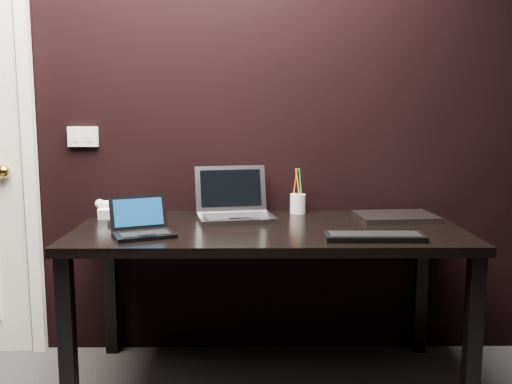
{
  "coord_description": "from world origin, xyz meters",
  "views": [
    {
      "loc": [
        0.22,
        -1.09,
        1.26
      ],
      "look_at": [
        0.24,
        1.35,
        0.9
      ],
      "focal_mm": 40.0,
      "sensor_mm": 36.0,
      "label": 1
    }
  ],
  "objects_px": {
    "silver_laptop": "(235,209)",
    "desk_phone": "(116,210)",
    "desk": "(268,243)",
    "netbook": "(142,228)",
    "ext_keyboard": "(374,237)",
    "pen_cup": "(298,203)",
    "closed_laptop": "(396,217)",
    "mobile_phone": "(117,216)"
  },
  "relations": [
    {
      "from": "desk",
      "to": "netbook",
      "type": "bearing_deg",
      "value": -161.16
    },
    {
      "from": "desk_phone",
      "to": "netbook",
      "type": "bearing_deg",
      "value": -63.6
    },
    {
      "from": "silver_laptop",
      "to": "closed_laptop",
      "type": "distance_m",
      "value": 0.76
    },
    {
      "from": "mobile_phone",
      "to": "pen_cup",
      "type": "bearing_deg",
      "value": 18.04
    },
    {
      "from": "silver_laptop",
      "to": "closed_laptop",
      "type": "height_order",
      "value": "silver_laptop"
    },
    {
      "from": "silver_laptop",
      "to": "pen_cup",
      "type": "height_order",
      "value": "silver_laptop"
    },
    {
      "from": "ext_keyboard",
      "to": "pen_cup",
      "type": "xyz_separation_m",
      "value": [
        -0.26,
        0.58,
        0.04
      ]
    },
    {
      "from": "ext_keyboard",
      "to": "desk",
      "type": "bearing_deg",
      "value": 147.86
    },
    {
      "from": "desk",
      "to": "mobile_phone",
      "type": "height_order",
      "value": "mobile_phone"
    },
    {
      "from": "netbook",
      "to": "mobile_phone",
      "type": "distance_m",
      "value": 0.28
    },
    {
      "from": "pen_cup",
      "to": "desk_phone",
      "type": "bearing_deg",
      "value": -174.32
    },
    {
      "from": "desk",
      "to": "pen_cup",
      "type": "height_order",
      "value": "pen_cup"
    },
    {
      "from": "netbook",
      "to": "closed_laptop",
      "type": "xyz_separation_m",
      "value": [
        1.13,
        0.34,
        -0.02
      ]
    },
    {
      "from": "netbook",
      "to": "pen_cup",
      "type": "height_order",
      "value": "pen_cup"
    },
    {
      "from": "netbook",
      "to": "silver_laptop",
      "type": "relative_size",
      "value": 0.76
    },
    {
      "from": "desk_phone",
      "to": "pen_cup",
      "type": "bearing_deg",
      "value": 5.68
    },
    {
      "from": "mobile_phone",
      "to": "pen_cup",
      "type": "height_order",
      "value": "pen_cup"
    },
    {
      "from": "silver_laptop",
      "to": "pen_cup",
      "type": "bearing_deg",
      "value": 24.36
    },
    {
      "from": "netbook",
      "to": "ext_keyboard",
      "type": "xyz_separation_m",
      "value": [
        0.94,
        -0.08,
        -0.02
      ]
    },
    {
      "from": "desk",
      "to": "ext_keyboard",
      "type": "height_order",
      "value": "ext_keyboard"
    },
    {
      "from": "desk",
      "to": "netbook",
      "type": "relative_size",
      "value": 5.62
    },
    {
      "from": "desk",
      "to": "desk_phone",
      "type": "relative_size",
      "value": 8.5
    },
    {
      "from": "desk",
      "to": "desk_phone",
      "type": "bearing_deg",
      "value": 162.32
    },
    {
      "from": "silver_laptop",
      "to": "desk_phone",
      "type": "distance_m",
      "value": 0.58
    },
    {
      "from": "mobile_phone",
      "to": "ext_keyboard",
      "type": "bearing_deg",
      "value": -15.68
    },
    {
      "from": "silver_laptop",
      "to": "desk_phone",
      "type": "relative_size",
      "value": 2.0
    },
    {
      "from": "desk_phone",
      "to": "pen_cup",
      "type": "relative_size",
      "value": 0.88
    },
    {
      "from": "ext_keyboard",
      "to": "mobile_phone",
      "type": "height_order",
      "value": "mobile_phone"
    },
    {
      "from": "desk_phone",
      "to": "mobile_phone",
      "type": "relative_size",
      "value": 1.97
    },
    {
      "from": "closed_laptop",
      "to": "mobile_phone",
      "type": "bearing_deg",
      "value": -175.08
    },
    {
      "from": "silver_laptop",
      "to": "desk_phone",
      "type": "height_order",
      "value": "silver_laptop"
    },
    {
      "from": "desk_phone",
      "to": "pen_cup",
      "type": "distance_m",
      "value": 0.89
    },
    {
      "from": "silver_laptop",
      "to": "closed_laptop",
      "type": "bearing_deg",
      "value": -1.6
    },
    {
      "from": "desk",
      "to": "desk_phone",
      "type": "xyz_separation_m",
      "value": [
        -0.73,
        0.23,
        0.11
      ]
    },
    {
      "from": "silver_laptop",
      "to": "closed_laptop",
      "type": "xyz_separation_m",
      "value": [
        0.76,
        -0.02,
        -0.03
      ]
    },
    {
      "from": "netbook",
      "to": "closed_laptop",
      "type": "relative_size",
      "value": 0.8
    },
    {
      "from": "silver_laptop",
      "to": "pen_cup",
      "type": "xyz_separation_m",
      "value": [
        0.31,
        0.14,
        0.01
      ]
    },
    {
      "from": "desk",
      "to": "silver_laptop",
      "type": "bearing_deg",
      "value": 130.82
    },
    {
      "from": "pen_cup",
      "to": "desk",
      "type": "bearing_deg",
      "value": -116.08
    },
    {
      "from": "mobile_phone",
      "to": "netbook",
      "type": "bearing_deg",
      "value": -54.98
    },
    {
      "from": "pen_cup",
      "to": "mobile_phone",
      "type": "bearing_deg",
      "value": -161.96
    },
    {
      "from": "desk_phone",
      "to": "silver_laptop",
      "type": "bearing_deg",
      "value": -5.28
    }
  ]
}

